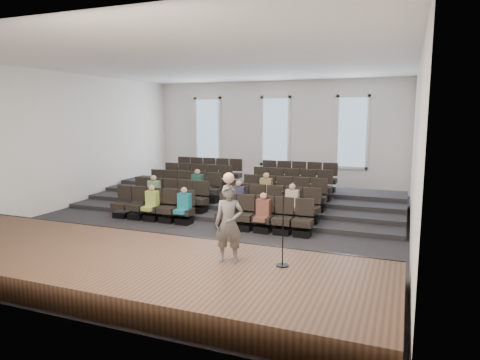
% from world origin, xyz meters
% --- Properties ---
extents(ground, '(14.00, 14.00, 0.00)m').
position_xyz_m(ground, '(0.00, 0.00, 0.00)').
color(ground, black).
rests_on(ground, ground).
extents(ceiling, '(12.00, 14.00, 0.02)m').
position_xyz_m(ceiling, '(0.00, 0.00, 5.01)').
color(ceiling, white).
rests_on(ceiling, ground).
extents(wall_back, '(12.00, 0.04, 5.00)m').
position_xyz_m(wall_back, '(0.00, 7.02, 2.50)').
color(wall_back, white).
rests_on(wall_back, ground).
extents(wall_front, '(12.00, 0.04, 5.00)m').
position_xyz_m(wall_front, '(0.00, -7.02, 2.50)').
color(wall_front, white).
rests_on(wall_front, ground).
extents(wall_left, '(0.04, 14.00, 5.00)m').
position_xyz_m(wall_left, '(-6.02, 0.00, 2.50)').
color(wall_left, white).
rests_on(wall_left, ground).
extents(wall_right, '(0.04, 14.00, 5.00)m').
position_xyz_m(wall_right, '(6.02, 0.00, 2.50)').
color(wall_right, white).
rests_on(wall_right, ground).
extents(stage, '(11.80, 3.60, 0.50)m').
position_xyz_m(stage, '(0.00, -5.10, 0.25)').
color(stage, '#513422').
rests_on(stage, ground).
extents(stage_lip, '(11.80, 0.06, 0.52)m').
position_xyz_m(stage_lip, '(0.00, -3.33, 0.25)').
color(stage_lip, black).
rests_on(stage_lip, ground).
extents(risers, '(11.80, 4.80, 0.60)m').
position_xyz_m(risers, '(0.00, 3.17, 0.20)').
color(risers, black).
rests_on(risers, ground).
extents(seating_rows, '(6.80, 4.70, 1.67)m').
position_xyz_m(seating_rows, '(-0.00, 1.54, 0.68)').
color(seating_rows, black).
rests_on(seating_rows, ground).
extents(windows, '(8.44, 0.10, 3.24)m').
position_xyz_m(windows, '(0.00, 6.95, 2.70)').
color(windows, white).
rests_on(windows, wall_back).
extents(audience, '(5.45, 2.64, 1.10)m').
position_xyz_m(audience, '(0.00, 0.32, 0.81)').
color(audience, '#ABC64F').
rests_on(audience, seating_rows).
extents(speaker, '(0.66, 0.52, 1.58)m').
position_xyz_m(speaker, '(2.54, -4.61, 1.29)').
color(speaker, '#585653').
rests_on(speaker, stage).
extents(mic_stand, '(0.25, 0.25, 1.51)m').
position_xyz_m(mic_stand, '(3.62, -4.47, 0.95)').
color(mic_stand, black).
rests_on(mic_stand, stage).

